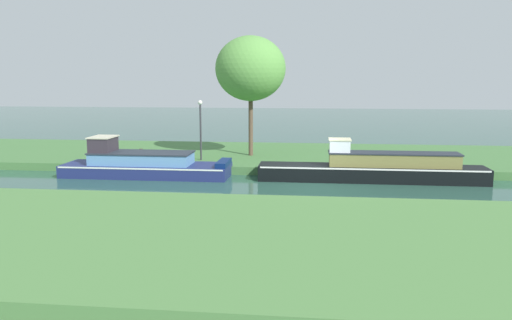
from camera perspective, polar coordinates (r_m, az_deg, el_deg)
The scene contains 8 objects.
ground_plane at distance 23.48m, azimuth 5.87°, elevation -2.74°, with size 120.00×120.00×0.00m, color #2A5244.
riverbank_far at distance 30.33m, azimuth 6.04°, elevation 0.32°, with size 72.00×10.00×0.40m, color #45753D.
riverbank_near at distance 14.72m, azimuth 5.42°, elevation -9.11°, with size 72.00×10.00×0.40m, color #4E7E41.
black_barge at distance 24.71m, azimuth 13.07°, elevation -0.92°, with size 10.51×1.59×1.98m.
navy_narrowboat at distance 25.93m, azimuth -12.34°, elevation -0.51°, with size 8.19×2.30×1.95m.
willow_tree_left at distance 29.15m, azimuth -0.62°, elevation 10.06°, with size 3.93×3.87×6.71m.
lamp_post at distance 27.74m, azimuth -6.16°, elevation 4.08°, with size 0.24×0.24×3.22m.
mooring_post_near at distance 27.43m, azimuth -12.57°, elevation 0.44°, with size 0.20×0.20×0.75m, color #473C2A.
Camera 1 is at (0.22, -22.98, 4.78)m, focal length 36.16 mm.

